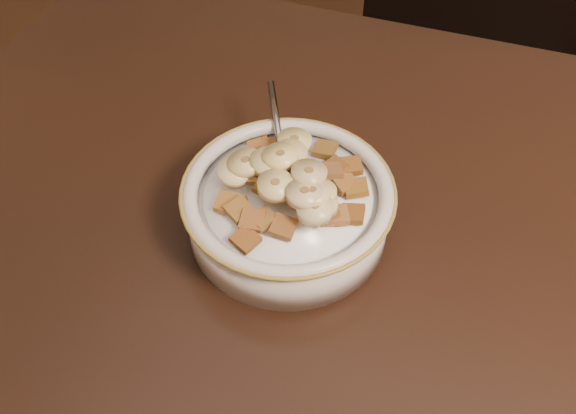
% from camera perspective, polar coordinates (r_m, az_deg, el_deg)
% --- Properties ---
extents(chair, '(0.47, 0.47, 0.96)m').
position_cam_1_polar(chair, '(1.21, 14.51, 9.85)').
color(chair, black).
rests_on(chair, floor).
extents(cereal_bowl, '(0.18, 0.18, 0.04)m').
position_cam_1_polar(cereal_bowl, '(0.59, 0.00, -0.52)').
color(cereal_bowl, beige).
rests_on(cereal_bowl, table).
extents(milk, '(0.15, 0.15, 0.00)m').
position_cam_1_polar(milk, '(0.57, 0.00, 0.92)').
color(milk, white).
rests_on(milk, cereal_bowl).
extents(spoon, '(0.05, 0.05, 0.01)m').
position_cam_1_polar(spoon, '(0.59, -0.37, 3.32)').
color(spoon, gray).
rests_on(spoon, cereal_bowl).
extents(cereal_square_0, '(0.02, 0.02, 0.01)m').
position_cam_1_polar(cereal_square_0, '(0.60, 3.29, 5.16)').
color(cereal_square_0, brown).
rests_on(cereal_square_0, milk).
extents(cereal_square_1, '(0.02, 0.02, 0.01)m').
position_cam_1_polar(cereal_square_1, '(0.55, 5.74, -0.62)').
color(cereal_square_1, brown).
rests_on(cereal_square_1, milk).
extents(cereal_square_2, '(0.02, 0.02, 0.01)m').
position_cam_1_polar(cereal_square_2, '(0.56, -2.66, 2.89)').
color(cereal_square_2, brown).
rests_on(cereal_square_2, milk).
extents(cereal_square_3, '(0.03, 0.03, 0.01)m').
position_cam_1_polar(cereal_square_3, '(0.55, -4.37, -0.24)').
color(cereal_square_3, '#946020').
rests_on(cereal_square_3, milk).
extents(cereal_square_4, '(0.03, 0.02, 0.01)m').
position_cam_1_polar(cereal_square_4, '(0.57, 0.54, 3.28)').
color(cereal_square_4, '#915718').
rests_on(cereal_square_4, milk).
extents(cereal_square_5, '(0.02, 0.03, 0.01)m').
position_cam_1_polar(cereal_square_5, '(0.60, -1.47, 5.21)').
color(cereal_square_5, brown).
rests_on(cereal_square_5, milk).
extents(cereal_square_6, '(0.02, 0.02, 0.01)m').
position_cam_1_polar(cereal_square_6, '(0.55, -4.92, 0.21)').
color(cereal_square_6, '#95501B').
rests_on(cereal_square_6, milk).
extents(cereal_square_7, '(0.02, 0.02, 0.01)m').
position_cam_1_polar(cereal_square_7, '(0.53, -0.41, -1.78)').
color(cereal_square_7, brown).
rests_on(cereal_square_7, milk).
extents(cereal_square_8, '(0.03, 0.03, 0.01)m').
position_cam_1_polar(cereal_square_8, '(0.55, 4.34, -0.69)').
color(cereal_square_8, '#94612C').
rests_on(cereal_square_8, milk).
extents(cereal_square_9, '(0.03, 0.03, 0.01)m').
position_cam_1_polar(cereal_square_9, '(0.55, -0.30, 1.63)').
color(cereal_square_9, brown).
rests_on(cereal_square_9, milk).
extents(cereal_square_10, '(0.03, 0.03, 0.01)m').
position_cam_1_polar(cereal_square_10, '(0.54, -2.26, -1.03)').
color(cereal_square_10, brown).
rests_on(cereal_square_10, milk).
extents(cereal_square_11, '(0.03, 0.03, 0.01)m').
position_cam_1_polar(cereal_square_11, '(0.58, 4.13, 3.53)').
color(cereal_square_11, brown).
rests_on(cereal_square_11, milk).
extents(cereal_square_12, '(0.03, 0.03, 0.01)m').
position_cam_1_polar(cereal_square_12, '(0.60, -2.60, 5.31)').
color(cereal_square_12, olive).
rests_on(cereal_square_12, milk).
extents(cereal_square_13, '(0.03, 0.03, 0.01)m').
position_cam_1_polar(cereal_square_13, '(0.59, 5.59, 3.65)').
color(cereal_square_13, brown).
rests_on(cereal_square_13, milk).
extents(cereal_square_14, '(0.02, 0.02, 0.01)m').
position_cam_1_polar(cereal_square_14, '(0.54, -3.18, -1.20)').
color(cereal_square_14, brown).
rests_on(cereal_square_14, milk).
extents(cereal_square_15, '(0.03, 0.03, 0.01)m').
position_cam_1_polar(cereal_square_15, '(0.53, -3.81, -2.88)').
color(cereal_square_15, brown).
rests_on(cereal_square_15, milk).
extents(cereal_square_16, '(0.03, 0.03, 0.01)m').
position_cam_1_polar(cereal_square_16, '(0.59, -3.05, 4.38)').
color(cereal_square_16, brown).
rests_on(cereal_square_16, milk).
extents(cereal_square_17, '(0.03, 0.03, 0.01)m').
position_cam_1_polar(cereal_square_17, '(0.57, 6.12, 1.71)').
color(cereal_square_17, olive).
rests_on(cereal_square_17, milk).
extents(cereal_square_18, '(0.02, 0.02, 0.01)m').
position_cam_1_polar(cereal_square_18, '(0.55, 2.82, -0.01)').
color(cereal_square_18, brown).
rests_on(cereal_square_18, milk).
extents(cereal_square_19, '(0.02, 0.02, 0.01)m').
position_cam_1_polar(cereal_square_19, '(0.59, -3.90, 3.46)').
color(cereal_square_19, '#926224').
rests_on(cereal_square_19, milk).
extents(cereal_square_20, '(0.03, 0.03, 0.01)m').
position_cam_1_polar(cereal_square_20, '(0.54, 3.19, -0.55)').
color(cereal_square_20, brown).
rests_on(cereal_square_20, milk).
extents(cereal_square_21, '(0.03, 0.03, 0.01)m').
position_cam_1_polar(cereal_square_21, '(0.55, 5.00, -0.69)').
color(cereal_square_21, brown).
rests_on(cereal_square_21, milk).
extents(cereal_square_22, '(0.03, 0.03, 0.01)m').
position_cam_1_polar(cereal_square_22, '(0.57, 0.70, 3.80)').
color(cereal_square_22, brown).
rests_on(cereal_square_22, milk).
extents(cereal_square_23, '(0.02, 0.02, 0.01)m').
position_cam_1_polar(cereal_square_23, '(0.56, -5.41, 0.40)').
color(cereal_square_23, olive).
rests_on(cereal_square_23, milk).
extents(cereal_square_24, '(0.02, 0.02, 0.01)m').
position_cam_1_polar(cereal_square_24, '(0.55, -1.85, 1.85)').
color(cereal_square_24, brown).
rests_on(cereal_square_24, milk).
extents(cereal_square_25, '(0.03, 0.03, 0.01)m').
position_cam_1_polar(cereal_square_25, '(0.57, 5.11, 2.13)').
color(cereal_square_25, brown).
rests_on(cereal_square_25, milk).
extents(cereal_square_26, '(0.03, 0.03, 0.01)m').
position_cam_1_polar(cereal_square_26, '(0.56, 2.04, 2.23)').
color(cereal_square_26, brown).
rests_on(cereal_square_26, milk).
extents(cereal_square_27, '(0.03, 0.03, 0.01)m').
position_cam_1_polar(cereal_square_27, '(0.59, -2.84, 4.33)').
color(cereal_square_27, brown).
rests_on(cereal_square_27, milk).
extents(cereal_square_28, '(0.03, 0.03, 0.01)m').
position_cam_1_polar(cereal_square_28, '(0.58, 3.84, 3.24)').
color(cereal_square_28, brown).
rests_on(cereal_square_28, milk).
extents(banana_slice_0, '(0.04, 0.04, 0.02)m').
position_cam_1_polar(banana_slice_0, '(0.57, 0.18, 4.60)').
color(banana_slice_0, tan).
rests_on(banana_slice_0, milk).
extents(banana_slice_1, '(0.04, 0.04, 0.01)m').
position_cam_1_polar(banana_slice_1, '(0.53, 2.84, 0.21)').
color(banana_slice_1, tan).
rests_on(banana_slice_1, milk).
extents(banana_slice_2, '(0.04, 0.04, 0.01)m').
position_cam_1_polar(banana_slice_2, '(0.53, 1.49, 1.17)').
color(banana_slice_2, beige).
rests_on(banana_slice_2, milk).
extents(banana_slice_3, '(0.04, 0.04, 0.01)m').
position_cam_1_polar(banana_slice_3, '(0.56, -1.69, 3.96)').
color(banana_slice_3, '#E9DF87').
rests_on(banana_slice_3, milk).
extents(banana_slice_4, '(0.04, 0.04, 0.01)m').
position_cam_1_polar(banana_slice_4, '(0.54, 1.86, 2.95)').
color(banana_slice_4, '#CAB883').
rests_on(banana_slice_4, milk).
extents(banana_slice_5, '(0.04, 0.04, 0.01)m').
position_cam_1_polar(banana_slice_5, '(0.53, 2.15, 1.21)').
color(banana_slice_5, '#ECD089').
rests_on(banana_slice_5, milk).
extents(banana_slice_6, '(0.04, 0.04, 0.01)m').
position_cam_1_polar(banana_slice_6, '(0.54, 2.72, 1.14)').
color(banana_slice_6, '#C8BD66').
rests_on(banana_slice_6, milk).
extents(banana_slice_7, '(0.04, 0.04, 0.01)m').
position_cam_1_polar(banana_slice_7, '(0.57, -3.77, 3.90)').
color(banana_slice_7, tan).
rests_on(banana_slice_7, milk).
extents(banana_slice_8, '(0.04, 0.04, 0.01)m').
position_cam_1_polar(banana_slice_8, '(0.58, 0.58, 5.81)').
color(banana_slice_8, '#E0C97A').
rests_on(banana_slice_8, milk).
extents(banana_slice_9, '(0.04, 0.04, 0.01)m').
position_cam_1_polar(banana_slice_9, '(0.54, -1.12, 1.91)').
color(banana_slice_9, '#E1C87D').
rests_on(banana_slice_9, milk).
extents(banana_slice_10, '(0.04, 0.04, 0.01)m').
position_cam_1_polar(banana_slice_10, '(0.56, -0.67, 4.48)').
color(banana_slice_10, '#E7CA83').
rests_on(banana_slice_10, milk).
extents(banana_slice_11, '(0.04, 0.04, 0.01)m').
position_cam_1_polar(banana_slice_11, '(0.53, 2.41, -0.20)').
color(banana_slice_11, beige).
rests_on(banana_slice_11, milk).
extents(banana_slice_12, '(0.04, 0.04, 0.01)m').
position_cam_1_polar(banana_slice_12, '(0.57, -4.74, 3.15)').
color(banana_slice_12, '#D4BA87').
rests_on(banana_slice_12, milk).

